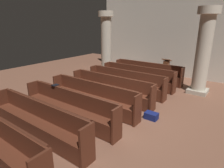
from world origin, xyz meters
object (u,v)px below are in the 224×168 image
Objects in this scene: pew_row_6 at (38,119)px; lectern at (166,70)px; pew_row_3 at (111,87)px; hymn_book at (55,85)px; pew_row_0 at (147,71)px; pew_row_5 at (69,106)px; kneeler_box_navy at (151,116)px; pillar_aisle_side at (203,51)px; pew_row_4 at (92,95)px; pillar_far_side at (106,43)px; pew_row_1 at (137,76)px; pew_row_2 at (125,81)px.

pew_row_6 is 3.43× the size of lectern.
hymn_book reaches higher than pew_row_3.
pew_row_0 and pew_row_5 have the same top height.
lectern reaches higher than kneeler_box_navy.
pew_row_5 is 1.03× the size of pillar_aisle_side.
lectern reaches higher than pew_row_4.
pew_row_6 is (0.00, -2.18, 0.00)m from pew_row_4.
pillar_far_side reaches higher than hymn_book.
pew_row_3 is at bearing 90.00° from pew_row_5.
pillar_far_side reaches higher than pew_row_3.
pew_row_0 reaches higher than kneeler_box_navy.
pillar_aisle_side is at bearing 15.76° from pew_row_1.
pew_row_5 is 6.01m from pillar_far_side.
lectern is at bearing 24.10° from pillar_far_side.
pew_row_4 reaches higher than kneeler_box_navy.
pew_row_6 is at bearing -90.00° from pew_row_3.
pew_row_1 is 3.42m from kneeler_box_navy.
pillar_aisle_side is 16.99× the size of hymn_book.
pew_row_4 is (0.00, -1.09, 0.00)m from pew_row_3.
lectern reaches higher than pew_row_3.
pillar_aisle_side is at bearing 34.76° from pew_row_2.
lectern is at bearing 65.38° from pew_row_0.
pew_row_0 is 5.45m from pew_row_5.
pew_row_0 is at bearing 80.86° from hymn_book.
pew_row_6 is (0.00, -3.27, 0.00)m from pew_row_3.
pew_row_0 is 1.00× the size of pew_row_5.
pillar_aisle_side is 8.77× the size of kneeler_box_navy.
pillar_aisle_side and pillar_far_side have the same top height.
pillar_aisle_side is (2.65, -0.34, 1.35)m from pew_row_0.
pew_row_2 is 3.43m from lectern.
pew_row_3 is 1.00× the size of pew_row_4.
pew_row_0 is 4.36m from pew_row_4.
pillar_far_side is at bearing 116.34° from pew_row_5.
pew_row_6 is (0.00, -5.45, 0.00)m from pew_row_1.
pew_row_3 is 1.00× the size of pew_row_6.
pew_row_5 is (0.00, -2.18, 0.00)m from pew_row_3.
pillar_aisle_side is 5.25m from pillar_far_side.
pew_row_4 is at bearing -95.68° from lectern.
lectern is (0.55, 4.48, -0.07)m from pew_row_3.
pew_row_1 is 5.45m from pew_row_6.
pew_row_3 is 17.54× the size of hymn_book.
hymn_book is (-0.85, -3.08, 0.46)m from pew_row_2.
pew_row_2 and pew_row_4 have the same top height.
pew_row_1 is (0.00, -1.09, 0.00)m from pew_row_0.
kneeler_box_navy is at bearing -38.70° from pew_row_2.
pillar_far_side is at bearing 178.46° from pillar_aisle_side.
hymn_book is (-0.85, -0.90, 0.46)m from pew_row_4.
pew_row_6 is at bearing -90.00° from pew_row_4.
pillar_far_side is (-2.60, 6.34, 1.35)m from pew_row_6.
pew_row_3 and pew_row_5 have the same top height.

